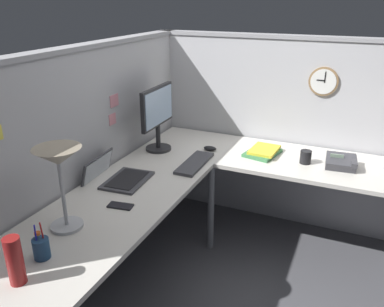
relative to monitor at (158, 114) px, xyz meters
The scene contains 18 objects.
ground_plane 1.23m from the monitor, 110.31° to the right, with size 6.80×6.80×0.00m, color #47474C.
cubicle_wall_back 0.68m from the monitor, 158.89° to the left, with size 2.57×0.12×1.58m.
cubicle_wall_right 1.13m from the monitor, 54.93° to the right, with size 0.12×2.37×1.58m.
desk 0.88m from the monitor, 119.12° to the right, with size 2.35×2.15×0.73m.
monitor is the anchor object (origin of this frame).
laptop 0.66m from the monitor, behind, with size 0.37×0.41×0.22m.
keyboard 0.50m from the monitor, 112.93° to the right, with size 0.43×0.14×0.02m, color #38383D.
computer_mouse 0.49m from the monitor, 69.09° to the right, with size 0.06×0.10×0.03m, color black.
desk_lamp_dome 1.19m from the monitor, behind, with size 0.24×0.24×0.44m.
pen_cup 1.47m from the monitor, behind, with size 0.08×0.08×0.18m.
cell_phone 0.96m from the monitor, 165.57° to the right, with size 0.07×0.14×0.01m, color black.
thermos_flask 1.64m from the monitor, behind, with size 0.07×0.07×0.22m, color maroon.
office_phone 1.39m from the monitor, 81.09° to the right, with size 0.21×0.22×0.11m.
book_stack 0.86m from the monitor, 73.16° to the right, with size 0.32×0.26×0.04m.
coffee_mug 1.14m from the monitor, 80.34° to the right, with size 0.08×0.08×0.10m, color black.
wall_clock 1.28m from the monitor, 62.66° to the right, with size 0.04×0.22×0.22m.
pinned_note_leftmost 0.38m from the monitor, 151.81° to the left, with size 0.08×0.00×0.08m, color pink.
pinned_note_middle 0.38m from the monitor, 148.84° to the left, with size 0.10×0.00×0.09m, color pink.
Camera 1 is at (-2.32, -0.78, 1.86)m, focal length 37.06 mm.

